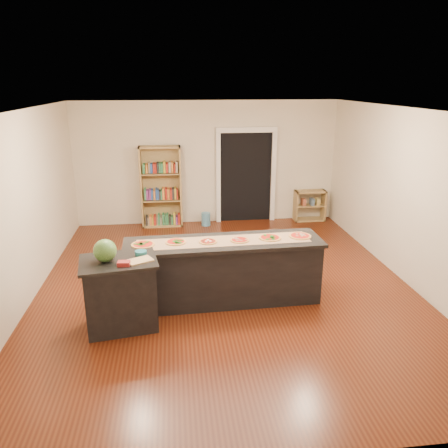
{
  "coord_description": "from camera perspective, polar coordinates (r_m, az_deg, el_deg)",
  "views": [
    {
      "loc": [
        -0.78,
        -6.44,
        3.19
      ],
      "look_at": [
        0.0,
        0.2,
        1.0
      ],
      "focal_mm": 35.0,
      "sensor_mm": 36.0,
      "label": 1
    }
  ],
  "objects": [
    {
      "name": "waste_bin",
      "position": [
        10.13,
        -2.38,
        0.65
      ],
      "size": [
        0.21,
        0.21,
        0.3
      ],
      "primitive_type": "cylinder",
      "color": "teal",
      "rests_on": "ground"
    },
    {
      "name": "bookshelf",
      "position": [
        10.0,
        -8.22,
        4.81
      ],
      "size": [
        0.92,
        0.33,
        1.84
      ],
      "primitive_type": "cube",
      "color": "#A4874F",
      "rests_on": "ground"
    },
    {
      "name": "pizza_d",
      "position": [
        6.41,
        2.06,
        -2.1
      ],
      "size": [
        0.3,
        0.3,
        0.02
      ],
      "color": "tan",
      "rests_on": "kitchen_island"
    },
    {
      "name": "side_counter",
      "position": [
        6.07,
        -13.35,
        -8.8
      ],
      "size": [
        0.98,
        0.72,
        0.97
      ],
      "rotation": [
        0.0,
        0.0,
        0.16
      ],
      "color": "black",
      "rests_on": "ground"
    },
    {
      "name": "kraft_paper",
      "position": [
        6.4,
        -0.04,
        -2.22
      ],
      "size": [
        2.55,
        0.54,
        0.0
      ],
      "primitive_type": "cube",
      "rotation": [
        0.0,
        0.0,
        0.03
      ],
      "color": "#97724E",
      "rests_on": "kitchen_island"
    },
    {
      "name": "doorway",
      "position": [
        10.25,
        2.88,
        6.92
      ],
      "size": [
        1.4,
        0.09,
        2.21
      ],
      "color": "black",
      "rests_on": "room"
    },
    {
      "name": "package_teal",
      "position": [
        5.96,
        -10.81,
        -3.73
      ],
      "size": [
        0.16,
        0.16,
        0.06
      ],
      "primitive_type": "cylinder",
      "color": "#195966",
      "rests_on": "side_counter"
    },
    {
      "name": "low_shelf",
      "position": [
        10.64,
        11.12,
        2.39
      ],
      "size": [
        0.73,
        0.31,
        0.73
      ],
      "primitive_type": "cube",
      "color": "#A4874F",
      "rests_on": "ground"
    },
    {
      "name": "pizza_a",
      "position": [
        6.34,
        -10.52,
        -2.65
      ],
      "size": [
        0.32,
        0.32,
        0.02
      ],
      "color": "tan",
      "rests_on": "kitchen_island"
    },
    {
      "name": "pizza_f",
      "position": [
        6.67,
        9.9,
        -1.54
      ],
      "size": [
        0.34,
        0.34,
        0.02
      ],
      "color": "tan",
      "rests_on": "kitchen_island"
    },
    {
      "name": "watermelon",
      "position": [
        5.82,
        -15.28,
        -3.37
      ],
      "size": [
        0.3,
        0.3,
        0.3
      ],
      "primitive_type": "sphere",
      "color": "#144214",
      "rests_on": "side_counter"
    },
    {
      "name": "pizza_b",
      "position": [
        6.37,
        -6.33,
        -2.33
      ],
      "size": [
        0.32,
        0.32,
        0.02
      ],
      "color": "tan",
      "rests_on": "kitchen_island"
    },
    {
      "name": "room",
      "position": [
        6.74,
        0.2,
        2.71
      ],
      "size": [
        6.0,
        7.0,
        2.8
      ],
      "color": "beige",
      "rests_on": "ground"
    },
    {
      "name": "pizza_e",
      "position": [
        6.54,
        6.02,
        -1.78
      ],
      "size": [
        0.33,
        0.33,
        0.02
      ],
      "color": "tan",
      "rests_on": "kitchen_island"
    },
    {
      "name": "kitchen_island",
      "position": [
        6.58,
        -0.04,
        -6.14
      ],
      "size": [
        2.92,
        0.79,
        0.96
      ],
      "rotation": [
        0.0,
        0.0,
        0.03
      ],
      "color": "black",
      "rests_on": "ground"
    },
    {
      "name": "package_red",
      "position": [
        5.68,
        -12.96,
        -5.05
      ],
      "size": [
        0.16,
        0.12,
        0.06
      ],
      "primitive_type": "cube",
      "rotation": [
        0.0,
        0.0,
        -0.05
      ],
      "color": "maroon",
      "rests_on": "side_counter"
    },
    {
      "name": "pizza_c",
      "position": [
        6.35,
        -2.1,
        -2.29
      ],
      "size": [
        0.27,
        0.27,
        0.02
      ],
      "color": "tan",
      "rests_on": "kitchen_island"
    },
    {
      "name": "cutting_board",
      "position": [
        5.77,
        -10.93,
        -4.71
      ],
      "size": [
        0.38,
        0.33,
        0.02
      ],
      "primitive_type": "cube",
      "rotation": [
        0.0,
        0.0,
        0.48
      ],
      "color": "tan",
      "rests_on": "side_counter"
    }
  ]
}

